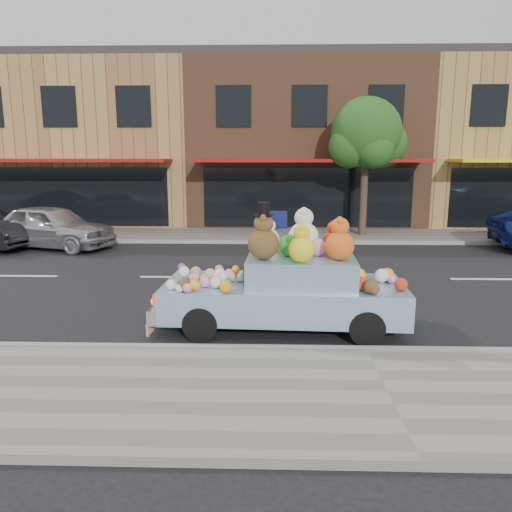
{
  "coord_description": "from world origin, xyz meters",
  "views": [
    {
      "loc": [
        -1.53,
        -12.51,
        3.13
      ],
      "look_at": [
        -1.79,
        -3.31,
        1.25
      ],
      "focal_mm": 35.0,
      "sensor_mm": 36.0,
      "label": 1
    }
  ],
  "objects": [
    {
      "name": "storefront_left",
      "position": [
        -10.0,
        11.97,
        3.64
      ],
      "size": [
        10.0,
        9.8,
        7.3
      ],
      "color": "#A88346",
      "rests_on": "ground"
    },
    {
      "name": "street_tree",
      "position": [
        2.03,
        6.55,
        3.69
      ],
      "size": [
        3.0,
        2.7,
        5.22
      ],
      "color": "#38281C",
      "rests_on": "ground"
    },
    {
      "name": "near_kerb",
      "position": [
        0.0,
        -5.0,
        0.07
      ],
      "size": [
        60.0,
        0.12,
        0.13
      ],
      "primitive_type": "cube",
      "color": "gray",
      "rests_on": "ground"
    },
    {
      "name": "near_sidewalk",
      "position": [
        0.0,
        -6.5,
        0.06
      ],
      "size": [
        60.0,
        3.0,
        0.12
      ],
      "primitive_type": "cube",
      "color": "gray",
      "rests_on": "ground"
    },
    {
      "name": "art_car",
      "position": [
        -1.24,
        -3.77,
        0.81
      ],
      "size": [
        4.56,
        1.95,
        2.34
      ],
      "rotation": [
        0.0,
        0.0,
        -0.04
      ],
      "color": "black",
      "rests_on": "ground"
    },
    {
      "name": "far_kerb",
      "position": [
        0.0,
        5.0,
        0.07
      ],
      "size": [
        60.0,
        0.12,
        0.13
      ],
      "primitive_type": "cube",
      "color": "gray",
      "rests_on": "ground"
    },
    {
      "name": "car_silver",
      "position": [
        -8.91,
        3.96,
        0.74
      ],
      "size": [
        4.66,
        2.94,
        1.48
      ],
      "primitive_type": "imported",
      "rotation": [
        0.0,
        0.0,
        1.28
      ],
      "color": "#B3B4B9",
      "rests_on": "ground"
    },
    {
      "name": "far_sidewalk",
      "position": [
        0.0,
        6.5,
        0.06
      ],
      "size": [
        60.0,
        3.0,
        0.12
      ],
      "primitive_type": "cube",
      "color": "gray",
      "rests_on": "ground"
    },
    {
      "name": "storefront_mid",
      "position": [
        0.0,
        11.97,
        3.64
      ],
      "size": [
        10.0,
        9.8,
        7.3
      ],
      "color": "brown",
      "rests_on": "ground"
    },
    {
      "name": "ground",
      "position": [
        0.0,
        0.0,
        0.0
      ],
      "size": [
        120.0,
        120.0,
        0.0
      ],
      "primitive_type": "plane",
      "color": "black",
      "rests_on": "ground"
    }
  ]
}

